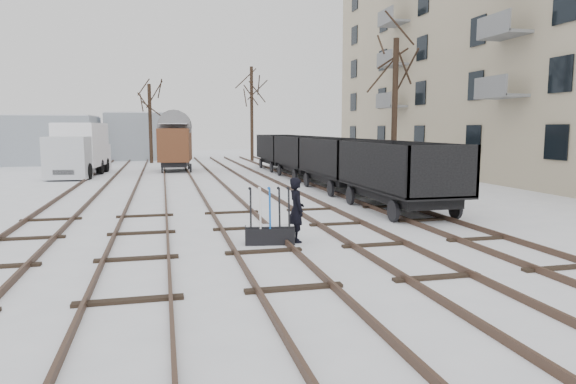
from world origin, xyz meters
The scene contains 17 objects.
ground centered at (0.00, 0.00, 0.00)m, with size 120.00×120.00×0.00m, color white.
tracks centered at (0.00, 13.67, 0.07)m, with size 13.90×52.00×0.16m.
apartment_block centered at (19.95, 14.00, 8.05)m, with size 10.12×45.00×16.10m.
shed_left centered at (-13.00, 36.00, 2.05)m, with size 10.00×8.00×4.10m.
shed_right centered at (-4.00, 40.00, 2.25)m, with size 7.00×6.00×4.50m.
ground_frame centered at (0.34, 0.88, 0.28)m, with size 1.35×0.62×1.49m.
worker centered at (1.09, 0.98, 0.87)m, with size 0.64×0.42×1.74m, color black.
freight_wagon_a centered at (6.00, 5.00, 0.96)m, with size 2.47×6.17×2.52m.
freight_wagon_b centered at (6.00, 11.40, 0.96)m, with size 2.47×6.17×2.52m.
freight_wagon_c centered at (6.00, 17.80, 0.96)m, with size 2.47×6.17×2.52m.
freight_wagon_d centered at (6.00, 24.20, 0.96)m, with size 2.47×6.17×2.52m.
box_van_wagon centered at (-1.47, 24.94, 1.94)m, with size 2.73×4.57×3.33m.
lorry centered at (-7.51, 22.59, 1.73)m, with size 2.88×7.54×3.35m.
panel_van centered at (-7.24, 25.38, 0.98)m, with size 2.41×4.48×1.88m.
tree_near centered at (9.60, 13.10, 3.83)m, with size 0.30×0.30×7.66m, color black.
tree_far_left centered at (-3.31, 33.95, 3.38)m, with size 0.30×0.30×6.76m, color black.
tree_far_right centered at (5.74, 35.07, 4.29)m, with size 0.30×0.30×8.59m, color black.
Camera 1 is at (-2.34, -12.11, 3.05)m, focal length 32.00 mm.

